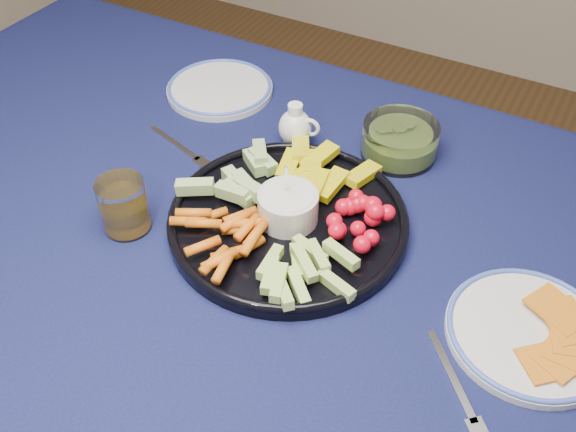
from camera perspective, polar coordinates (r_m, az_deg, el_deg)
The scene contains 9 objects.
dining_table at distance 1.09m, azimuth -4.63°, elevation -4.48°, with size 1.67×1.07×0.75m.
crudite_platter at distance 1.01m, azimuth -0.14°, elevation 0.03°, with size 0.38×0.38×0.12m.
creamer_pitcher at distance 1.17m, azimuth 0.68°, elevation 7.90°, with size 0.08×0.06×0.08m.
pickle_bowl at distance 1.17m, azimuth 9.89°, elevation 6.53°, with size 0.14×0.14×0.06m.
cheese_plate at distance 0.93m, azimuth 20.71°, elevation -9.56°, with size 0.22×0.22×0.03m.
juice_tumbler at distance 1.03m, azimuth -14.34°, elevation 0.68°, with size 0.08×0.08×0.09m.
fork_left at distance 1.19m, azimuth -9.21°, elevation 5.81°, with size 0.16×0.06×0.00m.
fork_right at distance 0.86m, azimuth 15.07°, elevation -15.04°, with size 0.12×0.14×0.00m.
side_plate_extra at distance 1.34m, azimuth -6.09°, elevation 11.23°, with size 0.22×0.22×0.02m.
Camera 1 is at (0.43, -0.59, 1.46)m, focal length 40.00 mm.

